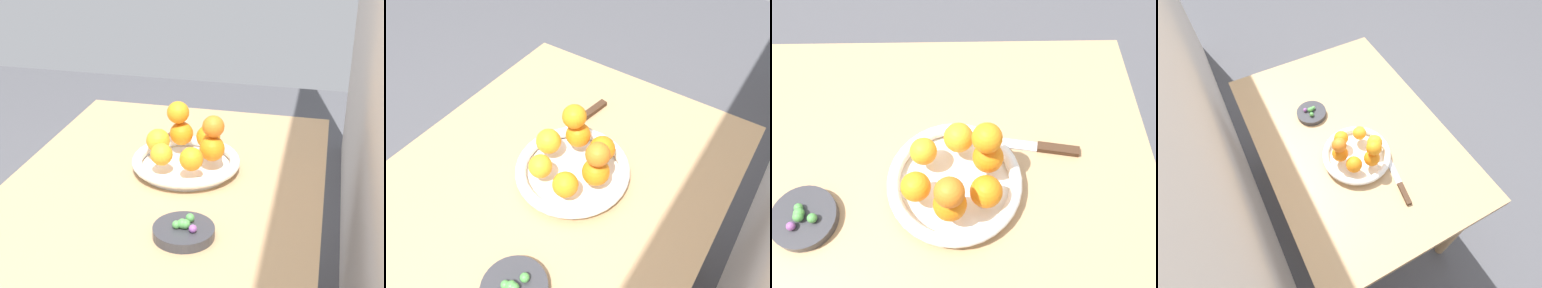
# 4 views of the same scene
# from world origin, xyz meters

# --- Properties ---
(ground_plane) EXTENTS (6.00, 6.00, 0.00)m
(ground_plane) POSITION_xyz_m (0.00, 0.00, 0.00)
(ground_plane) COLOR #4C4C51
(wall_back) EXTENTS (4.00, 0.05, 2.50)m
(wall_back) POSITION_xyz_m (0.00, 0.51, 1.25)
(wall_back) COLOR beige
(wall_back) RESTS_ON ground_plane
(dining_table) EXTENTS (1.10, 0.76, 0.74)m
(dining_table) POSITION_xyz_m (0.00, 0.00, 0.65)
(dining_table) COLOR tan
(dining_table) RESTS_ON ground_plane
(fruit_bowl) EXTENTS (0.27, 0.27, 0.04)m
(fruit_bowl) POSITION_xyz_m (-0.12, 0.04, 0.76)
(fruit_bowl) COLOR white
(fruit_bowl) RESTS_ON dining_table
(candy_dish) EXTENTS (0.13, 0.13, 0.02)m
(candy_dish) POSITION_xyz_m (0.17, 0.10, 0.75)
(candy_dish) COLOR #333338
(candy_dish) RESTS_ON dining_table
(orange_0) EXTENTS (0.06, 0.06, 0.06)m
(orange_0) POSITION_xyz_m (-0.13, -0.04, 0.81)
(orange_0) COLOR orange
(orange_0) RESTS_ON fruit_bowl
(orange_1) EXTENTS (0.05, 0.05, 0.05)m
(orange_1) POSITION_xyz_m (-0.06, -0.01, 0.81)
(orange_1) COLOR orange
(orange_1) RESTS_ON fruit_bowl
(orange_2) EXTENTS (0.06, 0.06, 0.06)m
(orange_2) POSITION_xyz_m (-0.05, 0.07, 0.81)
(orange_2) COLOR orange
(orange_2) RESTS_ON fruit_bowl
(orange_3) EXTENTS (0.06, 0.06, 0.06)m
(orange_3) POSITION_xyz_m (-0.11, 0.10, 0.81)
(orange_3) COLOR orange
(orange_3) RESTS_ON fruit_bowl
(orange_4) EXTENTS (0.06, 0.06, 0.06)m
(orange_4) POSITION_xyz_m (-0.18, 0.08, 0.81)
(orange_4) COLOR orange
(orange_4) RESTS_ON fruit_bowl
(orange_5) EXTENTS (0.06, 0.06, 0.06)m
(orange_5) POSITION_xyz_m (-0.19, 0.01, 0.81)
(orange_5) COLOR orange
(orange_5) RESTS_ON fruit_bowl
(orange_6) EXTENTS (0.05, 0.05, 0.05)m
(orange_6) POSITION_xyz_m (-0.11, 0.11, 0.87)
(orange_6) COLOR orange
(orange_6) RESTS_ON orange_3
(orange_7) EXTENTS (0.06, 0.06, 0.06)m
(orange_7) POSITION_xyz_m (-0.18, 0.00, 0.87)
(orange_7) COLOR orange
(orange_7) RESTS_ON orange_5
(candy_ball_0) EXTENTS (0.02, 0.02, 0.02)m
(candy_ball_0) POSITION_xyz_m (0.15, 0.11, 0.77)
(candy_ball_0) COLOR #4C9947
(candy_ball_0) RESTS_ON candy_dish
(candy_ball_1) EXTENTS (0.02, 0.02, 0.02)m
(candy_ball_1) POSITION_xyz_m (0.18, 0.11, 0.77)
(candy_ball_1) COLOR #4C9947
(candy_ball_1) RESTS_ON candy_dish
(candy_ball_2) EXTENTS (0.02, 0.02, 0.02)m
(candy_ball_2) POSITION_xyz_m (0.19, 0.13, 0.77)
(candy_ball_2) COLOR #8C4C99
(candy_ball_2) RESTS_ON candy_dish
(candy_ball_3) EXTENTS (0.02, 0.02, 0.02)m
(candy_ball_3) POSITION_xyz_m (0.18, 0.10, 0.77)
(candy_ball_3) COLOR #4C9947
(candy_ball_3) RESTS_ON candy_dish
(candy_ball_4) EXTENTS (0.02, 0.02, 0.02)m
(candy_ball_4) POSITION_xyz_m (0.18, 0.09, 0.77)
(candy_ball_4) COLOR #4C9947
(candy_ball_4) RESTS_ON candy_dish
(knife) EXTENTS (0.26, 0.06, 0.01)m
(knife) POSITION_xyz_m (-0.28, -0.06, 0.75)
(knife) COLOR #3F2819
(knife) RESTS_ON dining_table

